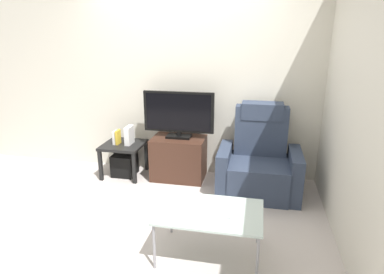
{
  "coord_description": "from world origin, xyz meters",
  "views": [
    {
      "loc": [
        1.06,
        -3.22,
        1.89
      ],
      "look_at": [
        0.29,
        0.5,
        0.7
      ],
      "focal_mm": 30.97,
      "sensor_mm": 36.0,
      "label": 1
    }
  ],
  "objects_px": {
    "subwoofer_box": "(125,164)",
    "book_leftmost": "(115,137)",
    "book_middle": "(118,137)",
    "cell_phone": "(226,214)",
    "tv_stand": "(179,158)",
    "coffee_table": "(210,214)",
    "recliner_armchair": "(259,163)",
    "game_console": "(129,135)",
    "side_table": "(124,149)",
    "television": "(179,114)"
  },
  "relations": [
    {
      "from": "television",
      "to": "book_middle",
      "type": "height_order",
      "value": "television"
    },
    {
      "from": "recliner_armchair",
      "to": "book_leftmost",
      "type": "relative_size",
      "value": 5.99
    },
    {
      "from": "subwoofer_box",
      "to": "book_leftmost",
      "type": "relative_size",
      "value": 1.67
    },
    {
      "from": "book_middle",
      "to": "coffee_table",
      "type": "bearing_deg",
      "value": -44.99
    },
    {
      "from": "television",
      "to": "recliner_armchair",
      "type": "distance_m",
      "value": 1.2
    },
    {
      "from": "tv_stand",
      "to": "television",
      "type": "height_order",
      "value": "television"
    },
    {
      "from": "television",
      "to": "book_leftmost",
      "type": "distance_m",
      "value": 0.94
    },
    {
      "from": "book_middle",
      "to": "game_console",
      "type": "height_order",
      "value": "game_console"
    },
    {
      "from": "tv_stand",
      "to": "recliner_armchair",
      "type": "xyz_separation_m",
      "value": [
        1.06,
        -0.19,
        0.09
      ]
    },
    {
      "from": "recliner_armchair",
      "to": "coffee_table",
      "type": "xyz_separation_m",
      "value": [
        -0.4,
        -1.37,
        0.04
      ]
    },
    {
      "from": "side_table",
      "to": "coffee_table",
      "type": "distance_m",
      "value": 2.07
    },
    {
      "from": "tv_stand",
      "to": "coffee_table",
      "type": "distance_m",
      "value": 1.69
    },
    {
      "from": "tv_stand",
      "to": "recliner_armchair",
      "type": "bearing_deg",
      "value": -9.89
    },
    {
      "from": "book_leftmost",
      "to": "subwoofer_box",
      "type": "bearing_deg",
      "value": 11.31
    },
    {
      "from": "cell_phone",
      "to": "television",
      "type": "bearing_deg",
      "value": 111.33
    },
    {
      "from": "recliner_armchair",
      "to": "game_console",
      "type": "distance_m",
      "value": 1.75
    },
    {
      "from": "subwoofer_box",
      "to": "book_leftmost",
      "type": "bearing_deg",
      "value": -168.69
    },
    {
      "from": "subwoofer_box",
      "to": "book_middle",
      "type": "xyz_separation_m",
      "value": [
        -0.06,
        -0.02,
        0.4
      ]
    },
    {
      "from": "recliner_armchair",
      "to": "subwoofer_box",
      "type": "relative_size",
      "value": 3.59
    },
    {
      "from": "side_table",
      "to": "book_middle",
      "type": "distance_m",
      "value": 0.18
    },
    {
      "from": "subwoofer_box",
      "to": "game_console",
      "type": "relative_size",
      "value": 1.22
    },
    {
      "from": "side_table",
      "to": "game_console",
      "type": "relative_size",
      "value": 2.19
    },
    {
      "from": "book_middle",
      "to": "cell_phone",
      "type": "relative_size",
      "value": 1.3
    },
    {
      "from": "tv_stand",
      "to": "cell_phone",
      "type": "bearing_deg",
      "value": -63.14
    },
    {
      "from": "tv_stand",
      "to": "subwoofer_box",
      "type": "bearing_deg",
      "value": -175.98
    },
    {
      "from": "book_leftmost",
      "to": "game_console",
      "type": "distance_m",
      "value": 0.2
    },
    {
      "from": "recliner_armchair",
      "to": "side_table",
      "type": "distance_m",
      "value": 1.83
    },
    {
      "from": "book_leftmost",
      "to": "cell_phone",
      "type": "height_order",
      "value": "book_leftmost"
    },
    {
      "from": "cell_phone",
      "to": "coffee_table",
      "type": "bearing_deg",
      "value": 164.54
    },
    {
      "from": "television",
      "to": "book_leftmost",
      "type": "xyz_separation_m",
      "value": [
        -0.86,
        -0.09,
        -0.35
      ]
    },
    {
      "from": "subwoofer_box",
      "to": "coffee_table",
      "type": "bearing_deg",
      "value": -46.56
    },
    {
      "from": "tv_stand",
      "to": "game_console",
      "type": "xyz_separation_m",
      "value": [
        -0.67,
        -0.04,
        0.29
      ]
    },
    {
      "from": "book_leftmost",
      "to": "coffee_table",
      "type": "xyz_separation_m",
      "value": [
        1.52,
        -1.48,
        -0.14
      ]
    },
    {
      "from": "recliner_armchair",
      "to": "cell_phone",
      "type": "xyz_separation_m",
      "value": [
        -0.26,
        -1.4,
        0.07
      ]
    },
    {
      "from": "side_table",
      "to": "subwoofer_box",
      "type": "xyz_separation_m",
      "value": [
        -0.0,
        0.0,
        -0.23
      ]
    },
    {
      "from": "recliner_armchair",
      "to": "subwoofer_box",
      "type": "bearing_deg",
      "value": -173.89
    },
    {
      "from": "recliner_armchair",
      "to": "coffee_table",
      "type": "relative_size",
      "value": 1.2
    },
    {
      "from": "book_middle",
      "to": "cell_phone",
      "type": "xyz_separation_m",
      "value": [
        1.63,
        -1.51,
        -0.11
      ]
    },
    {
      "from": "coffee_table",
      "to": "cell_phone",
      "type": "height_order",
      "value": "cell_phone"
    },
    {
      "from": "coffee_table",
      "to": "side_table",
      "type": "bearing_deg",
      "value": 133.44
    },
    {
      "from": "tv_stand",
      "to": "side_table",
      "type": "height_order",
      "value": "tv_stand"
    },
    {
      "from": "book_leftmost",
      "to": "book_middle",
      "type": "xyz_separation_m",
      "value": [
        0.04,
        0.0,
        0.01
      ]
    },
    {
      "from": "game_console",
      "to": "tv_stand",
      "type": "bearing_deg",
      "value": 3.71
    },
    {
      "from": "recliner_armchair",
      "to": "game_console",
      "type": "height_order",
      "value": "recliner_armchair"
    },
    {
      "from": "television",
      "to": "subwoofer_box",
      "type": "bearing_deg",
      "value": -174.57
    },
    {
      "from": "television",
      "to": "coffee_table",
      "type": "bearing_deg",
      "value": -67.32
    },
    {
      "from": "coffee_table",
      "to": "book_leftmost",
      "type": "bearing_deg",
      "value": 135.77
    },
    {
      "from": "game_console",
      "to": "coffee_table",
      "type": "distance_m",
      "value": 2.02
    },
    {
      "from": "tv_stand",
      "to": "cell_phone",
      "type": "height_order",
      "value": "tv_stand"
    },
    {
      "from": "game_console",
      "to": "coffee_table",
      "type": "height_order",
      "value": "game_console"
    }
  ]
}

